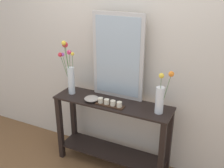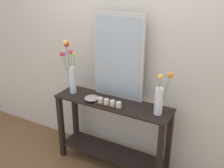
% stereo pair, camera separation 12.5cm
% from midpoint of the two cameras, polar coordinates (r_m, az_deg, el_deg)
% --- Properties ---
extents(ground_plane, '(7.00, 6.00, 0.02)m').
position_cam_midpoint_polar(ground_plane, '(3.33, 1.13, -17.15)').
color(ground_plane, brown).
extents(wall_back, '(6.40, 0.08, 2.70)m').
position_cam_midpoint_polar(wall_back, '(2.93, 4.12, 7.36)').
color(wall_back, beige).
rests_on(wall_back, ground).
extents(console_table, '(1.33, 0.37, 0.84)m').
position_cam_midpoint_polar(console_table, '(3.03, 1.20, -9.79)').
color(console_table, black).
rests_on(console_table, ground).
extents(mirror_leaning, '(0.59, 0.03, 0.94)m').
position_cam_midpoint_polar(mirror_leaning, '(2.81, 2.69, 5.91)').
color(mirror_leaning, '#B7B2AD').
rests_on(mirror_leaning, console_table).
extents(tall_vase_left, '(0.16, 0.17, 0.64)m').
position_cam_midpoint_polar(tall_vase_left, '(3.02, -7.74, 2.76)').
color(tall_vase_left, silver).
rests_on(tall_vase_left, console_table).
extents(vase_right, '(0.16, 0.11, 0.45)m').
position_cam_midpoint_polar(vase_right, '(2.59, 11.72, -3.06)').
color(vase_right, silver).
rests_on(vase_right, console_table).
extents(candle_tray, '(0.32, 0.09, 0.07)m').
position_cam_midpoint_polar(candle_tray, '(2.77, 0.72, -4.22)').
color(candle_tray, '#382316').
rests_on(candle_tray, console_table).
extents(decorative_bowl, '(0.16, 0.16, 0.05)m').
position_cam_midpoint_polar(decorative_bowl, '(2.88, -3.17, -3.11)').
color(decorative_bowl, '#9E9389').
rests_on(decorative_bowl, console_table).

